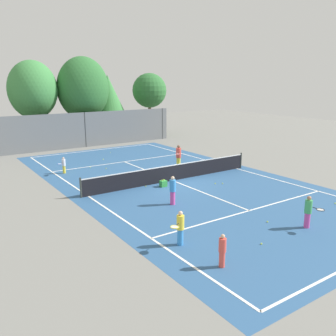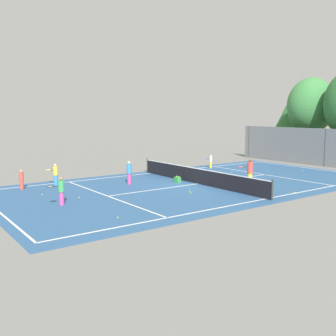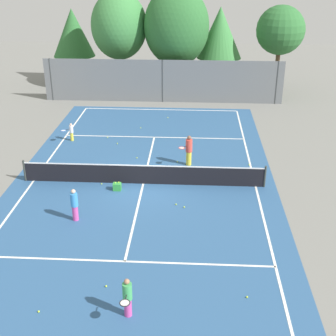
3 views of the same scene
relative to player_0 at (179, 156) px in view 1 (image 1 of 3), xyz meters
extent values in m
plane|color=slate|center=(-2.18, -2.38, -0.86)|extent=(80.00, 80.00, 0.00)
cube|color=#2D5684|center=(-2.18, -2.38, -0.86)|extent=(13.00, 25.00, 0.00)
cube|color=white|center=(-7.68, -2.38, -0.85)|extent=(0.10, 24.00, 0.01)
cube|color=white|center=(3.32, -2.38, -0.85)|extent=(0.10, 24.00, 0.01)
cube|color=white|center=(-2.18, 9.62, -0.85)|extent=(11.00, 0.10, 0.01)
cube|color=white|center=(-2.18, -8.78, -0.85)|extent=(11.00, 0.10, 0.01)
cube|color=white|center=(-2.18, 4.02, -0.85)|extent=(11.00, 0.10, 0.01)
cube|color=white|center=(-2.18, -2.38, -0.85)|extent=(0.10, 12.80, 0.01)
cylinder|color=#333833|center=(-8.08, -2.38, -0.31)|extent=(0.10, 0.10, 1.10)
cylinder|color=#333833|center=(3.72, -2.38, -0.31)|extent=(0.10, 0.10, 1.10)
cube|color=black|center=(-2.18, -2.38, -0.38)|extent=(11.80, 0.03, 0.95)
cube|color=white|center=(-2.18, -2.38, 0.12)|extent=(11.80, 0.04, 0.05)
cube|color=slate|center=(-2.18, 11.62, 0.74)|extent=(18.00, 0.06, 3.20)
cylinder|color=#3F4447|center=(-2.18, 11.62, 0.74)|extent=(0.12, 0.12, 3.20)
cylinder|color=#3F4447|center=(6.32, 11.62, 0.74)|extent=(0.12, 0.12, 3.20)
cylinder|color=brown|center=(6.78, 14.90, 0.90)|extent=(0.34, 0.34, 3.52)
sphere|color=#2D6B33|center=(6.78, 14.90, 4.07)|extent=(3.77, 3.77, 3.77)
cylinder|color=brown|center=(2.14, 15.74, 0.43)|extent=(0.48, 0.48, 2.57)
cone|color=#3D8442|center=(2.14, 15.74, 3.72)|extent=(3.61, 3.61, 4.01)
cylinder|color=brown|center=(-5.81, 14.69, 0.76)|extent=(0.31, 0.31, 3.23)
ellipsoid|color=#3D8442|center=(-5.81, 14.69, 4.34)|extent=(4.38, 4.62, 5.26)
cylinder|color=brown|center=(-1.27, 13.97, 0.65)|extent=(0.33, 0.33, 3.02)
ellipsoid|color=#2D6B33|center=(-1.27, 13.97, 4.41)|extent=(5.00, 4.37, 5.99)
cylinder|color=yellow|center=(0.01, 0.01, -0.47)|extent=(0.28, 0.28, 0.77)
cylinder|color=#E54C3F|center=(0.01, 0.01, 0.26)|extent=(0.35, 0.35, 0.68)
sphere|color=brown|center=(0.01, 0.01, 0.70)|extent=(0.21, 0.21, 0.21)
cylinder|color=black|center=(-0.20, -0.24, 0.29)|extent=(0.15, 0.17, 0.03)
torus|color=red|center=(-0.36, -0.43, 0.29)|extent=(0.46, 0.46, 0.03)
cylinder|color=silver|center=(-0.36, -0.43, 0.29)|extent=(0.39, 0.39, 0.00)
cylinder|color=#D14799|center=(-4.68, -5.97, -0.52)|extent=(0.25, 0.25, 0.68)
cylinder|color=#388CD8|center=(-4.68, -5.97, 0.12)|extent=(0.31, 0.31, 0.59)
sphere|color=beige|center=(-4.68, -5.97, 0.51)|extent=(0.18, 0.18, 0.18)
cylinder|color=#388CD8|center=(-7.06, -9.87, -0.54)|extent=(0.23, 0.23, 0.63)
cylinder|color=yellow|center=(-7.06, -9.87, 0.05)|extent=(0.29, 0.29, 0.55)
sphere|color=beige|center=(-7.06, -9.87, 0.41)|extent=(0.17, 0.17, 0.17)
cylinder|color=black|center=(-7.31, -10.02, 0.07)|extent=(0.19, 0.13, 0.03)
torus|color=yellow|center=(-7.53, -10.15, 0.07)|extent=(0.45, 0.45, 0.03)
cylinder|color=silver|center=(-7.53, -10.15, 0.07)|extent=(0.38, 0.38, 0.00)
cylinder|color=#E54C3F|center=(-6.90, -11.99, -0.58)|extent=(0.20, 0.20, 0.55)
cylinder|color=#E54C3F|center=(-6.90, -11.99, -0.07)|extent=(0.25, 0.25, 0.48)
sphere|color=tan|center=(-6.90, -11.99, 0.24)|extent=(0.15, 0.15, 0.15)
cylinder|color=yellow|center=(-7.12, 3.17, -0.60)|extent=(0.19, 0.19, 0.51)
cylinder|color=silver|center=(-7.12, 3.17, -0.12)|extent=(0.24, 0.24, 0.45)
sphere|color=beige|center=(-7.12, 3.17, 0.17)|extent=(0.14, 0.14, 0.14)
cylinder|color=black|center=(-7.31, 2.99, -0.10)|extent=(0.17, 0.16, 0.03)
torus|color=blue|center=(-7.50, 2.82, -0.10)|extent=(0.47, 0.47, 0.03)
cylinder|color=silver|center=(-7.50, 2.82, -0.10)|extent=(0.39, 0.39, 0.00)
cylinder|color=#D14799|center=(-1.67, -11.55, -0.53)|extent=(0.24, 0.24, 0.65)
cylinder|color=#3FA559|center=(-1.67, -11.55, 0.08)|extent=(0.30, 0.30, 0.57)
sphere|color=#A37556|center=(-1.67, -11.55, 0.45)|extent=(0.18, 0.18, 0.18)
cylinder|color=black|center=(-1.67, -11.85, 0.10)|extent=(0.03, 0.20, 0.03)
torus|color=black|center=(-1.67, -12.10, 0.10)|extent=(0.33, 0.33, 0.03)
cylinder|color=silver|center=(-1.67, -12.10, 0.10)|extent=(0.28, 0.28, 0.00)
cube|color=green|center=(-3.36, -3.13, -0.68)|extent=(0.38, 0.30, 0.36)
sphere|color=#CCE533|center=(-3.43, -3.13, -0.46)|extent=(0.07, 0.07, 0.07)
sphere|color=#CCE533|center=(-3.28, -3.08, -0.46)|extent=(0.07, 0.07, 0.07)
sphere|color=#CCE533|center=(-0.61, 0.30, -0.82)|extent=(0.07, 0.07, 0.07)
sphere|color=#CCE533|center=(-0.02, -1.84, -0.82)|extent=(0.07, 0.07, 0.07)
sphere|color=#CCE533|center=(-3.21, 5.59, -0.82)|extent=(0.07, 0.07, 0.07)
sphere|color=#CCE533|center=(-1.56, 7.75, -0.82)|extent=(0.07, 0.07, 0.07)
sphere|color=#CCE533|center=(-0.48, -4.43, -0.82)|extent=(0.07, 0.07, 0.07)
sphere|color=#CCE533|center=(2.12, -10.52, -0.82)|extent=(0.07, 0.07, 0.07)
sphere|color=#CCE533|center=(-2.87, 0.71, -0.82)|extent=(0.07, 0.07, 0.07)
sphere|color=#CCE533|center=(-0.10, -4.66, -0.82)|extent=(0.07, 0.07, 0.07)
sphere|color=#CCE533|center=(3.25, 0.13, -0.82)|extent=(0.07, 0.07, 0.07)
sphere|color=#CCE533|center=(-4.22, -2.58, -0.82)|extent=(0.07, 0.07, 0.07)
sphere|color=#CCE533|center=(-2.61, -10.25, -0.82)|extent=(0.07, 0.07, 0.07)
sphere|color=#CCE533|center=(-5.05, 3.73, -0.82)|extent=(0.07, 0.07, 0.07)
sphere|color=#CCE533|center=(-4.52, -11.59, -0.82)|extent=(0.07, 0.07, 0.07)
sphere|color=#CCE533|center=(-4.29, 2.75, -0.82)|extent=(0.07, 0.07, 0.07)
camera|label=1|loc=(-14.53, -20.00, 5.21)|focal=38.58mm
camera|label=2|loc=(16.52, -18.33, 3.58)|focal=41.77mm
camera|label=3|loc=(0.23, -22.76, 9.44)|focal=49.72mm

